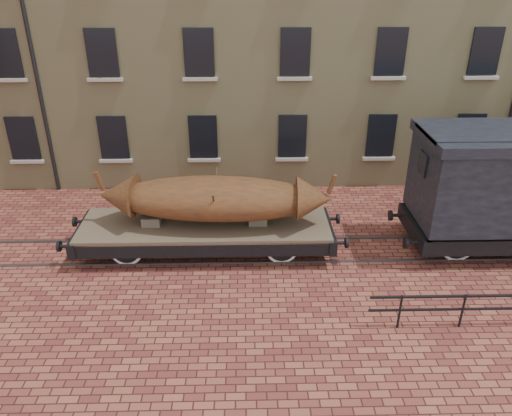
{
  "coord_description": "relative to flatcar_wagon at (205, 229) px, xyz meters",
  "views": [
    {
      "loc": [
        -0.86,
        -13.75,
        8.52
      ],
      "look_at": [
        -0.53,
        0.5,
        1.3
      ],
      "focal_mm": 35.0,
      "sensor_mm": 36.0,
      "label": 1
    }
  ],
  "objects": [
    {
      "name": "ground",
      "position": [
        2.15,
        -0.0,
        -0.83
      ],
      "size": [
        90.0,
        90.0,
        0.0
      ],
      "primitive_type": "plane",
      "color": "maroon"
    },
    {
      "name": "iron_boat",
      "position": [
        0.36,
        -0.0,
        1.08
      ],
      "size": [
        7.29,
        2.34,
        1.71
      ],
      "color": "brown",
      "rests_on": "flatcar_wagon"
    },
    {
      "name": "flatcar_wagon",
      "position": [
        0.0,
        0.0,
        0.0
      ],
      "size": [
        8.77,
        2.38,
        1.32
      ],
      "color": "brown",
      "rests_on": "ground"
    },
    {
      "name": "rail_track",
      "position": [
        2.15,
        -0.0,
        -0.8
      ],
      "size": [
        30.0,
        1.52,
        0.06
      ],
      "color": "#59595E",
      "rests_on": "ground"
    }
  ]
}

